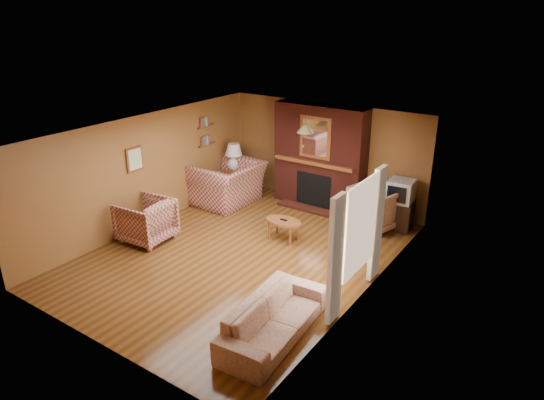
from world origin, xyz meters
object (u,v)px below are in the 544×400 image
Objects in this scene: plaid_loveseat at (228,183)px; plaid_armchair at (146,220)px; side_table at (235,182)px; floral_sofa at (274,318)px; coffee_table at (284,223)px; tv_stand at (398,215)px; floral_armchair at (378,206)px; table_lamp at (234,156)px; crt_tv at (401,191)px; fireplace at (320,158)px.

plaid_armchair is at bearing -1.62° from plaid_loveseat.
side_table is at bearing 178.35° from plaid_armchair.
floral_sofa reaches higher than coffee_table.
plaid_armchair is 5.26m from tv_stand.
floral_armchair is 1.48× the size of table_lamp.
floral_sofa is at bearing -46.15° from side_table.
tv_stand is 1.13× the size of crt_tv.
fireplace is 2.24m from tv_stand.
floral_armchair is at bearing 3.35° from side_table.
plaid_loveseat is 2.48× the size of tv_stand.
crt_tv reaches higher than floral_armchair.
table_lamp is 4.22m from tv_stand.
fireplace is 3.81× the size of side_table.
side_table is 0.69m from table_lamp.
crt_tv is at bearing 103.75° from plaid_loveseat.
side_table is (-0.25, 0.56, -0.18)m from plaid_loveseat.
table_lamp is 4.17m from crt_tv.
crt_tv reaches higher than plaid_loveseat.
tv_stand is at bearing -148.22° from floral_armchair.
tv_stand is (3.90, 0.91, -0.19)m from plaid_loveseat.
fireplace is at bearing 99.18° from coffee_table.
plaid_loveseat is at bearing -65.99° from side_table.
coffee_table is at bearing -138.87° from tv_stand.
plaid_armchair is 1.24× the size of coffee_table.
table_lamp is (-4.00, 4.16, 0.71)m from floral_sofa.
table_lamp is 1.25× the size of crt_tv.
floral_sofa is 4.55m from crt_tv.
crt_tv is at bearing 125.91° from plaid_armchair.
side_table is (-3.73, -0.22, -0.14)m from floral_armchair.
coffee_table is at bearing 67.60° from plaid_loveseat.
plaid_loveseat is at bearing -166.92° from crt_tv.
table_lamp reaches higher than plaid_armchair.
tv_stand is at bearing -5.15° from fireplace.
fireplace reaches higher than plaid_armchair.
table_lamp is (-0.15, 3.06, 0.57)m from plaid_armchair.
floral_armchair is at bearing -0.70° from floral_sofa.
side_table is (-2.10, -0.53, -0.87)m from fireplace.
fireplace is 2.17m from table_lamp.
fireplace is 1.57× the size of plaid_loveseat.
plaid_armchair is 1.55× the size of tv_stand.
side_table is 1.16× the size of crt_tv.
side_table reaches higher than coffee_table.
plaid_armchair is 1.76× the size of crt_tv.
floral_sofa is 3.10m from coffee_table.
plaid_armchair is at bearing -87.19° from table_lamp.
coffee_table is 1.22× the size of side_table.
coffee_table is (2.28, 1.57, -0.07)m from plaid_armchair.
plaid_loveseat is 2.81× the size of crt_tv.
floral_armchair is 3.74m from side_table.
tv_stand is (0.42, 0.13, -0.15)m from floral_armchair.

